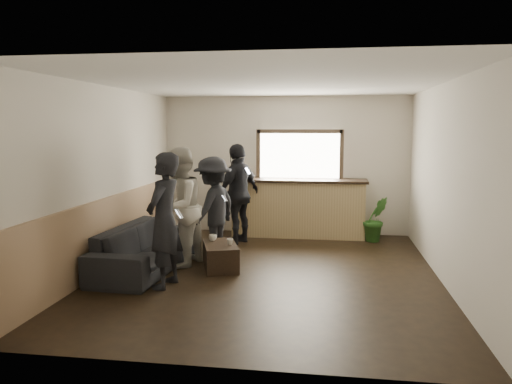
% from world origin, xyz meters
% --- Properties ---
extents(ground, '(5.00, 6.00, 0.01)m').
position_xyz_m(ground, '(0.00, 0.00, 0.00)').
color(ground, black).
extents(room_shell, '(5.01, 6.01, 2.80)m').
position_xyz_m(room_shell, '(-0.74, 0.00, 1.47)').
color(room_shell, silver).
rests_on(room_shell, ground).
extents(bar_counter, '(2.70, 0.68, 2.13)m').
position_xyz_m(bar_counter, '(0.30, 2.70, 0.64)').
color(bar_counter, '#9D8255').
rests_on(bar_counter, ground).
extents(sofa, '(1.04, 2.37, 0.68)m').
position_xyz_m(sofa, '(-1.85, -0.05, 0.34)').
color(sofa, black).
rests_on(sofa, ground).
extents(coffee_table, '(0.73, 0.98, 0.39)m').
position_xyz_m(coffee_table, '(-0.74, 0.17, 0.19)').
color(coffee_table, black).
rests_on(coffee_table, ground).
extents(cup_a, '(0.18, 0.18, 0.10)m').
position_xyz_m(cup_a, '(-0.91, 0.36, 0.43)').
color(cup_a, silver).
rests_on(cup_a, coffee_table).
extents(cup_b, '(0.14, 0.14, 0.09)m').
position_xyz_m(cup_b, '(-0.58, 0.13, 0.43)').
color(cup_b, silver).
rests_on(cup_b, coffee_table).
extents(potted_plant, '(0.58, 0.53, 0.87)m').
position_xyz_m(potted_plant, '(1.79, 2.40, 0.43)').
color(potted_plant, '#2D6623').
rests_on(potted_plant, ground).
extents(person_a, '(0.53, 0.73, 1.84)m').
position_xyz_m(person_a, '(-1.29, -0.82, 0.92)').
color(person_a, black).
rests_on(person_a, ground).
extents(person_b, '(0.88, 1.03, 1.87)m').
position_xyz_m(person_b, '(-1.40, 0.22, 0.93)').
color(person_b, '#B7B2A5').
rests_on(person_b, ground).
extents(person_c, '(0.96, 1.24, 1.70)m').
position_xyz_m(person_c, '(-0.99, 0.75, 0.85)').
color(person_c, black).
rests_on(person_c, ground).
extents(person_d, '(0.93, 1.18, 1.87)m').
position_xyz_m(person_d, '(-0.77, 1.92, 0.94)').
color(person_d, black).
rests_on(person_d, ground).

